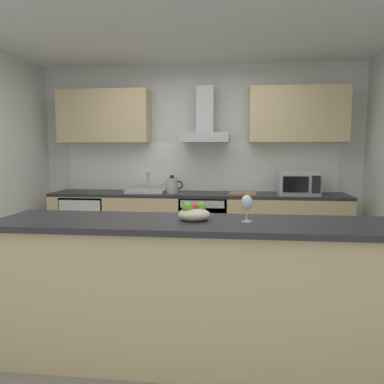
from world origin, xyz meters
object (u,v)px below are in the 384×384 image
oven (204,227)px  fruit_bowl (194,213)px  refrigerator (89,227)px  microwave (298,183)px  kettle (172,185)px  chopping_board (243,193)px  sink (146,190)px  range_hood (205,125)px  wine_glass (247,203)px

oven → fruit_bowl: size_ratio=3.64×
fruit_bowl → refrigerator: bearing=125.9°
microwave → kettle: size_ratio=1.73×
chopping_board → refrigerator: bearing=179.4°
sink → chopping_board: size_ratio=1.47×
oven → range_hood: 1.33m
sink → kettle: size_ratio=1.73×
range_hood → microwave: bearing=-7.6°
oven → wine_glass: (0.47, -2.38, 0.66)m
oven → refrigerator: bearing=-179.9°
refrigerator → sink: 0.95m
kettle → wine_glass: 2.51m
range_hood → fruit_bowl: (0.12, -2.47, -0.75)m
wine_glass → kettle: bearing=110.7°
range_hood → chopping_board: (0.50, -0.15, -0.88)m
range_hood → wine_glass: 2.64m
refrigerator → chopping_board: size_ratio=2.50×
sink → fruit_bowl: (0.89, -2.35, 0.11)m
wine_glass → chopping_board: wine_glass is taller
fruit_bowl → kettle: bearing=103.1°
kettle → fruit_bowl: bearing=-76.9°
kettle → range_hood: size_ratio=0.40×
sink → range_hood: size_ratio=0.69×
range_hood → refrigerator: bearing=-175.2°
refrigerator → kettle: 1.29m
refrigerator → wine_glass: (2.04, -2.37, 0.69)m
refrigerator → sink: (0.81, 0.01, 0.50)m
microwave → sink: size_ratio=1.00×
oven → sink: bearing=179.2°
microwave → fruit_bowl: microwave is taller
microwave → fruit_bowl: bearing=-114.7°
refrigerator → microwave: (2.75, -0.03, 0.62)m
wine_glass → fruit_bowl: 0.36m
sink → fruit_bowl: size_ratio=2.27×
range_hood → wine_glass: size_ratio=4.05×
oven → microwave: size_ratio=1.60×
fruit_bowl → range_hood: bearing=92.8°
chopping_board → wine_glass: bearing=-90.7°
microwave → kettle: 1.60m
oven → chopping_board: chopping_board is taller
chopping_board → oven: bearing=177.3°
kettle → chopping_board: 0.92m
refrigerator → range_hood: bearing=4.8°
range_hood → kettle: bearing=-158.6°
oven → chopping_board: 0.67m
oven → kettle: (-0.42, -0.03, 0.55)m
oven → chopping_board: (0.50, -0.02, 0.45)m
oven → fruit_bowl: (0.12, -2.34, 0.58)m
range_hood → wine_glass: bearing=-79.4°
oven → refrigerator: size_ratio=0.94×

